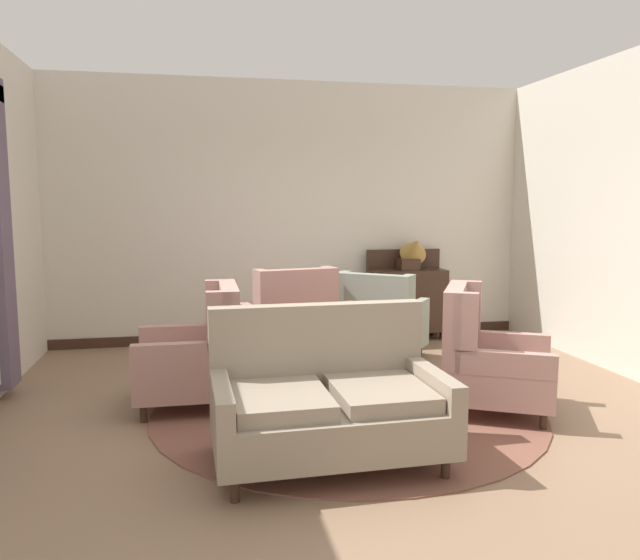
{
  "coord_description": "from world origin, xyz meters",
  "views": [
    {
      "loc": [
        -1.2,
        -4.48,
        1.7
      ],
      "look_at": [
        -0.22,
        0.36,
        1.08
      ],
      "focal_mm": 34.49,
      "sensor_mm": 36.0,
      "label": 1
    }
  ],
  "objects_px": {
    "armchair_beside_settee": "(198,356)",
    "sideboard": "(407,299)",
    "armchair_near_sideboard": "(290,326)",
    "armchair_near_window": "(486,360)",
    "armchair_foreground_right": "(380,323)",
    "settee": "(327,402)",
    "gramophone": "(414,251)",
    "coffee_table": "(347,358)",
    "porcelain_vase": "(350,328)"
  },
  "relations": [
    {
      "from": "armchair_beside_settee",
      "to": "sideboard",
      "type": "xyz_separation_m",
      "value": [
        2.58,
        2.1,
        0.07
      ]
    },
    {
      "from": "settee",
      "to": "gramophone",
      "type": "xyz_separation_m",
      "value": [
        1.8,
        3.33,
        0.72
      ]
    },
    {
      "from": "armchair_near_sideboard",
      "to": "gramophone",
      "type": "xyz_separation_m",
      "value": [
        1.69,
        0.98,
        0.68
      ]
    },
    {
      "from": "armchair_beside_settee",
      "to": "coffee_table",
      "type": "bearing_deg",
      "value": 84.44
    },
    {
      "from": "coffee_table",
      "to": "armchair_foreground_right",
      "type": "height_order",
      "value": "armchair_foreground_right"
    },
    {
      "from": "armchair_foreground_right",
      "to": "gramophone",
      "type": "bearing_deg",
      "value": -89.44
    },
    {
      "from": "armchair_near_window",
      "to": "armchair_foreground_right",
      "type": "distance_m",
      "value": 1.73
    },
    {
      "from": "armchair_near_window",
      "to": "armchair_beside_settee",
      "type": "height_order",
      "value": "armchair_near_window"
    },
    {
      "from": "armchair_near_window",
      "to": "armchair_foreground_right",
      "type": "bearing_deg",
      "value": 40.67
    },
    {
      "from": "settee",
      "to": "sideboard",
      "type": "xyz_separation_m",
      "value": [
        1.76,
        3.42,
        0.1
      ]
    },
    {
      "from": "settee",
      "to": "gramophone",
      "type": "distance_m",
      "value": 3.86
    },
    {
      "from": "armchair_foreground_right",
      "to": "armchair_beside_settee",
      "type": "bearing_deg",
      "value": 66.8
    },
    {
      "from": "armchair_near_sideboard",
      "to": "sideboard",
      "type": "height_order",
      "value": "sideboard"
    },
    {
      "from": "coffee_table",
      "to": "armchair_beside_settee",
      "type": "relative_size",
      "value": 0.78
    },
    {
      "from": "armchair_near_window",
      "to": "gramophone",
      "type": "xyz_separation_m",
      "value": [
        0.32,
        2.63,
        0.69
      ]
    },
    {
      "from": "armchair_near_window",
      "to": "armchair_near_sideboard",
      "type": "height_order",
      "value": "armchair_near_sideboard"
    },
    {
      "from": "armchair_near_window",
      "to": "sideboard",
      "type": "bearing_deg",
      "value": 21.94
    },
    {
      "from": "armchair_near_sideboard",
      "to": "sideboard",
      "type": "bearing_deg",
      "value": -158.1
    },
    {
      "from": "coffee_table",
      "to": "armchair_foreground_right",
      "type": "distance_m",
      "value": 1.38
    },
    {
      "from": "coffee_table",
      "to": "gramophone",
      "type": "relative_size",
      "value": 1.57
    },
    {
      "from": "sideboard",
      "to": "armchair_beside_settee",
      "type": "bearing_deg",
      "value": -140.81
    },
    {
      "from": "armchair_beside_settee",
      "to": "sideboard",
      "type": "relative_size",
      "value": 0.91
    },
    {
      "from": "porcelain_vase",
      "to": "sideboard",
      "type": "bearing_deg",
      "value": 59.66
    },
    {
      "from": "gramophone",
      "to": "porcelain_vase",
      "type": "bearing_deg",
      "value": -122.3
    },
    {
      "from": "armchair_foreground_right",
      "to": "gramophone",
      "type": "height_order",
      "value": "gramophone"
    },
    {
      "from": "coffee_table",
      "to": "porcelain_vase",
      "type": "xyz_separation_m",
      "value": [
        0.02,
        0.01,
        0.26
      ]
    },
    {
      "from": "armchair_beside_settee",
      "to": "armchair_foreground_right",
      "type": "height_order",
      "value": "armchair_beside_settee"
    },
    {
      "from": "armchair_beside_settee",
      "to": "gramophone",
      "type": "bearing_deg",
      "value": 128.0
    },
    {
      "from": "coffee_table",
      "to": "settee",
      "type": "distance_m",
      "value": 1.26
    },
    {
      "from": "armchair_foreground_right",
      "to": "porcelain_vase",
      "type": "bearing_deg",
      "value": 99.42
    },
    {
      "from": "armchair_near_window",
      "to": "gramophone",
      "type": "distance_m",
      "value": 2.74
    },
    {
      "from": "coffee_table",
      "to": "settee",
      "type": "xyz_separation_m",
      "value": [
        -0.43,
        -1.18,
        0.02
      ]
    },
    {
      "from": "settee",
      "to": "armchair_beside_settee",
      "type": "relative_size",
      "value": 1.49
    },
    {
      "from": "armchair_near_window",
      "to": "armchair_near_sideboard",
      "type": "xyz_separation_m",
      "value": [
        -1.37,
        1.65,
        0.01
      ]
    },
    {
      "from": "sideboard",
      "to": "gramophone",
      "type": "relative_size",
      "value": 2.2
    },
    {
      "from": "settee",
      "to": "sideboard",
      "type": "height_order",
      "value": "sideboard"
    },
    {
      "from": "porcelain_vase",
      "to": "armchair_near_window",
      "type": "xyz_separation_m",
      "value": [
        1.03,
        -0.49,
        -0.21
      ]
    },
    {
      "from": "coffee_table",
      "to": "armchair_foreground_right",
      "type": "bearing_deg",
      "value": 61.27
    },
    {
      "from": "armchair_beside_settee",
      "to": "armchair_near_sideboard",
      "type": "xyz_separation_m",
      "value": [
        0.94,
        1.04,
        0.01
      ]
    },
    {
      "from": "porcelain_vase",
      "to": "armchair_foreground_right",
      "type": "distance_m",
      "value": 1.37
    },
    {
      "from": "armchair_beside_settee",
      "to": "sideboard",
      "type": "distance_m",
      "value": 3.33
    },
    {
      "from": "porcelain_vase",
      "to": "armchair_near_window",
      "type": "height_order",
      "value": "armchair_near_window"
    },
    {
      "from": "armchair_beside_settee",
      "to": "armchair_foreground_right",
      "type": "xyz_separation_m",
      "value": [
        1.92,
        1.07,
        -0.0
      ]
    },
    {
      "from": "settee",
      "to": "armchair_foreground_right",
      "type": "height_order",
      "value": "settee"
    },
    {
      "from": "armchair_foreground_right",
      "to": "armchair_near_sideboard",
      "type": "height_order",
      "value": "armchair_near_sideboard"
    },
    {
      "from": "armchair_beside_settee",
      "to": "sideboard",
      "type": "bearing_deg",
      "value": 129.72
    },
    {
      "from": "armchair_foreground_right",
      "to": "armchair_near_sideboard",
      "type": "relative_size",
      "value": 1.06
    },
    {
      "from": "armchair_foreground_right",
      "to": "gramophone",
      "type": "xyz_separation_m",
      "value": [
        0.71,
        0.94,
        0.69
      ]
    },
    {
      "from": "porcelain_vase",
      "to": "gramophone",
      "type": "distance_m",
      "value": 2.58
    },
    {
      "from": "armchair_foreground_right",
      "to": "settee",
      "type": "bearing_deg",
      "value": 103.02
    }
  ]
}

